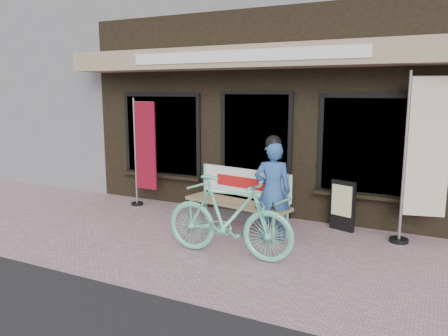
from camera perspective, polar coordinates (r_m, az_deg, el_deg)
The scene contains 9 objects.
ground at distance 6.33m, azimuth -2.94°, elevation -10.41°, with size 70.00×70.00×0.00m, color #B68B93.
storefront at distance 10.56m, azimuth 10.64°, elevation 14.13°, with size 7.00×6.77×6.00m.
neighbor_left_near at distance 15.65m, azimuth -21.06°, elevation 13.03°, with size 10.00×7.00×6.40m, color slate.
bench at distance 6.99m, azimuth 2.14°, elevation -3.50°, with size 1.85×0.78×0.97m.
person at distance 6.50m, azimuth 6.36°, elevation -2.76°, with size 0.63×0.53×1.58m.
bicycle at distance 5.86m, azimuth 0.61°, elevation -6.42°, with size 0.52×1.83×1.10m, color #66C7A3.
nobori_red at distance 8.42m, azimuth -10.43°, elevation 2.13°, with size 0.61×0.24×2.08m.
nobori_cream at distance 6.80m, azimuth 24.64°, elevation 1.33°, with size 0.74×0.33×2.49m.
menu_stand at distance 7.22m, azimuth 15.23°, elevation -4.69°, with size 0.41×0.20×0.81m.
Camera 1 is at (2.92, -5.16, 2.21)m, focal length 35.00 mm.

